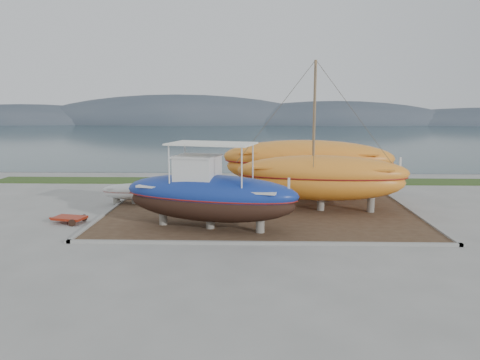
# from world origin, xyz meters

# --- Properties ---
(ground) EXTENTS (140.00, 140.00, 0.00)m
(ground) POSITION_xyz_m (0.00, 0.00, 0.00)
(ground) COLOR gray
(ground) RESTS_ON ground
(dirt_patch) EXTENTS (18.00, 12.00, 0.06)m
(dirt_patch) POSITION_xyz_m (0.00, 4.00, 0.03)
(dirt_patch) COLOR #422D1E
(dirt_patch) RESTS_ON ground
(curb_frame) EXTENTS (18.60, 12.60, 0.15)m
(curb_frame) POSITION_xyz_m (0.00, 4.00, 0.07)
(curb_frame) COLOR gray
(curb_frame) RESTS_ON ground
(grass_strip) EXTENTS (44.00, 3.00, 0.08)m
(grass_strip) POSITION_xyz_m (0.00, 15.50, 0.04)
(grass_strip) COLOR #284219
(grass_strip) RESTS_ON ground
(sea) EXTENTS (260.00, 100.00, 0.04)m
(sea) POSITION_xyz_m (0.00, 70.00, 0.00)
(sea) COLOR #1D353A
(sea) RESTS_ON ground
(mountain_ridge) EXTENTS (200.00, 36.00, 20.00)m
(mountain_ridge) POSITION_xyz_m (0.00, 125.00, 0.00)
(mountain_ridge) COLOR #333D49
(mountain_ridge) RESTS_ON ground
(blue_caique) EXTENTS (9.73, 5.22, 4.47)m
(blue_caique) POSITION_xyz_m (-2.67, 0.49, 2.29)
(blue_caique) COLOR navy
(blue_caique) RESTS_ON dirt_patch
(white_dinghy) EXTENTS (4.22, 1.71, 1.25)m
(white_dinghy) POSITION_xyz_m (-8.12, 6.47, 0.69)
(white_dinghy) COLOR silver
(white_dinghy) RESTS_ON dirt_patch
(orange_sailboat) EXTENTS (10.51, 4.15, 8.90)m
(orange_sailboat) POSITION_xyz_m (3.66, 4.78, 4.51)
(orange_sailboat) COLOR orange
(orange_sailboat) RESTS_ON dirt_patch
(orange_bare_hull) EXTENTS (12.02, 4.94, 3.83)m
(orange_bare_hull) POSITION_xyz_m (3.25, 8.93, 1.97)
(orange_bare_hull) COLOR orange
(orange_bare_hull) RESTS_ON dirt_patch
(red_trailer) EXTENTS (2.72, 1.75, 0.36)m
(red_trailer) POSITION_xyz_m (-10.49, 1.54, 0.18)
(red_trailer) COLOR #9C2511
(red_trailer) RESTS_ON ground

